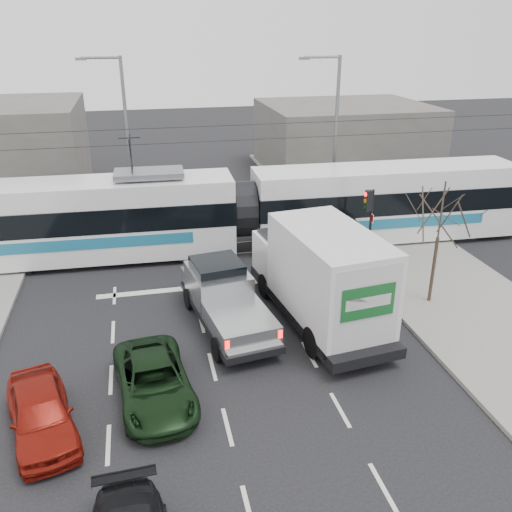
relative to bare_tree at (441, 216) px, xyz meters
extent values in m
plane|color=black|center=(-7.60, -2.50, -3.79)|extent=(120.00, 120.00, 0.00)
cube|color=gray|center=(1.40, -2.50, -3.72)|extent=(6.00, 60.00, 0.15)
cube|color=#33302D|center=(-7.60, 7.50, -3.78)|extent=(60.00, 1.60, 0.03)
cube|color=#67615D|center=(4.40, 21.50, -1.29)|extent=(12.00, 10.00, 5.00)
cylinder|color=#47382B|center=(0.00, 0.00, -2.27)|extent=(0.14, 0.14, 2.75)
cylinder|color=#47382B|center=(0.00, 0.00, 0.23)|extent=(0.07, 0.07, 2.25)
cylinder|color=black|center=(-1.00, 4.00, -1.84)|extent=(0.12, 0.12, 3.60)
cube|color=black|center=(-1.20, 4.00, -0.54)|extent=(0.28, 0.28, 0.95)
cylinder|color=#FF0C07|center=(-1.35, 4.00, -0.24)|extent=(0.06, 0.20, 0.20)
cylinder|color=orange|center=(-1.35, 4.00, -0.54)|extent=(0.06, 0.20, 0.20)
cylinder|color=#05330C|center=(-1.35, 4.00, -0.84)|extent=(0.06, 0.20, 0.20)
cube|color=white|center=(-1.02, 3.85, -1.34)|extent=(0.02, 0.30, 0.40)
cylinder|color=slate|center=(-0.10, 11.50, 0.71)|extent=(0.20, 0.20, 9.00)
cylinder|color=slate|center=(-1.10, 11.50, 5.11)|extent=(2.00, 0.14, 0.14)
cube|color=slate|center=(-2.10, 11.50, 5.06)|extent=(0.55, 0.25, 0.14)
cylinder|color=slate|center=(-11.60, 13.50, 0.71)|extent=(0.20, 0.20, 9.00)
cylinder|color=slate|center=(-12.60, 13.50, 5.11)|extent=(2.00, 0.14, 0.14)
cube|color=slate|center=(-13.60, 13.50, 5.06)|extent=(0.55, 0.25, 0.14)
cylinder|color=black|center=(-7.60, 7.50, 1.71)|extent=(60.00, 0.03, 0.03)
cylinder|color=black|center=(-7.60, 7.50, 2.41)|extent=(60.00, 0.03, 0.03)
cube|color=white|center=(-13.66, 7.57, -2.70)|extent=(13.71, 3.28, 1.65)
cube|color=black|center=(-13.66, 7.57, -1.42)|extent=(13.78, 3.31, 1.13)
cube|color=white|center=(-13.66, 7.57, -0.41)|extent=(13.71, 3.16, 1.05)
cube|color=#1C698C|center=(-13.71, 6.12, -2.40)|extent=(9.54, 0.32, 0.53)
cube|color=white|center=(1.14, 7.11, -2.70)|extent=(13.71, 3.28, 1.65)
cube|color=black|center=(1.14, 7.11, -1.42)|extent=(13.78, 3.31, 1.13)
cube|color=white|center=(1.14, 7.11, -0.41)|extent=(13.71, 3.16, 1.05)
cube|color=#1C698C|center=(1.10, 5.66, -2.40)|extent=(9.54, 0.32, 0.53)
cylinder|color=black|center=(-6.26, 7.34, -1.65)|extent=(1.14, 2.77, 2.74)
cube|color=slate|center=(-10.70, 7.47, 0.36)|extent=(3.23, 1.81, 0.26)
cube|color=black|center=(-17.36, 7.68, -3.60)|extent=(2.19, 2.49, 0.38)
cube|color=black|center=(-8.48, 7.41, -3.60)|extent=(2.19, 2.49, 0.38)
cube|color=black|center=(-4.04, 7.27, -3.60)|extent=(2.19, 2.49, 0.38)
cube|color=black|center=(4.85, 6.99, -3.60)|extent=(2.19, 2.49, 0.38)
cube|color=black|center=(-8.36, -0.07, -3.21)|extent=(2.98, 6.34, 0.26)
cube|color=#A6A8AB|center=(-8.52, 1.02, -2.48)|extent=(2.42, 2.84, 1.21)
cube|color=black|center=(-8.54, 1.12, -1.85)|extent=(2.04, 2.07, 0.58)
cube|color=#A6A8AB|center=(-8.74, 2.46, -2.72)|extent=(2.14, 1.38, 0.58)
cube|color=#A6A8AB|center=(-8.16, -1.39, -2.79)|extent=(2.44, 3.02, 0.68)
cube|color=silver|center=(-7.92, -2.96, -3.08)|extent=(1.94, 0.47, 0.19)
cube|color=#FF0C07|center=(-8.86, -2.98, -2.69)|extent=(0.16, 0.10, 0.29)
cube|color=#FF0C07|center=(-7.03, -2.70, -2.69)|extent=(0.16, 0.10, 0.29)
cylinder|color=black|center=(-9.60, 1.72, -3.37)|extent=(0.42, 0.88, 0.84)
cylinder|color=black|center=(-7.69, 2.00, -3.37)|extent=(0.42, 0.88, 0.84)
cylinder|color=black|center=(-9.02, -2.14, -3.37)|extent=(0.42, 0.88, 0.84)
cylinder|color=black|center=(-7.11, -1.85, -3.37)|extent=(0.42, 0.88, 0.84)
cube|color=black|center=(-4.90, -0.29, -3.18)|extent=(3.65, 8.12, 0.39)
cube|color=white|center=(-5.27, 2.67, -2.22)|extent=(2.77, 2.19, 1.79)
cube|color=black|center=(-5.29, 2.82, -1.55)|extent=(2.34, 1.52, 0.67)
cube|color=silver|center=(-4.80, -1.07, -1.52)|extent=(3.34, 5.63, 3.31)
cube|color=silver|center=(-4.47, -3.69, -1.52)|extent=(2.35, 0.35, 2.91)
cube|color=#125120|center=(-4.46, -3.75, -1.26)|extent=(1.87, 0.26, 1.12)
cube|color=black|center=(-4.44, -3.95, -3.29)|extent=(2.44, 0.58, 0.20)
cylinder|color=black|center=(-6.39, 2.05, -3.29)|extent=(0.46, 1.04, 1.01)
cylinder|color=black|center=(-4.04, 2.35, -3.29)|extent=(0.46, 1.04, 1.01)
cylinder|color=black|center=(-5.80, -2.62, -3.23)|extent=(0.47, 1.15, 1.12)
cylinder|color=black|center=(-3.45, -2.32, -3.23)|extent=(0.47, 1.15, 1.12)
cube|color=black|center=(-2.10, 4.50, -3.28)|extent=(2.49, 4.89, 0.23)
cube|color=black|center=(-1.96, 5.33, -2.63)|extent=(2.00, 2.22, 1.07)
cube|color=black|center=(-1.94, 5.42, -2.07)|extent=(1.68, 1.63, 0.51)
cube|color=black|center=(-1.77, 6.43, -2.84)|extent=(1.76, 1.10, 0.51)
cube|color=black|center=(-2.27, 3.49, -2.91)|extent=(2.02, 2.35, 0.61)
cube|color=silver|center=(-2.48, 2.30, -3.16)|extent=(1.59, 0.43, 0.17)
cube|color=#590505|center=(-3.21, 2.52, -2.81)|extent=(0.14, 0.10, 0.26)
cube|color=#590505|center=(-1.72, 2.26, -2.81)|extent=(0.14, 0.10, 0.26)
cylinder|color=black|center=(-2.63, 6.10, -3.42)|extent=(0.38, 0.78, 0.75)
cylinder|color=black|center=(-1.07, 5.84, -3.42)|extent=(0.38, 0.78, 0.75)
cylinder|color=black|center=(-3.13, 3.16, -3.42)|extent=(0.38, 0.78, 0.75)
cylinder|color=black|center=(-1.57, 2.90, -3.42)|extent=(0.38, 0.78, 0.75)
imported|color=black|center=(-11.24, -3.79, -3.16)|extent=(2.60, 4.79, 1.27)
imported|color=maroon|center=(-14.36, -4.62, -3.10)|extent=(2.63, 4.34, 1.38)
camera|label=1|loc=(-11.14, -17.62, 6.80)|focal=38.00mm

